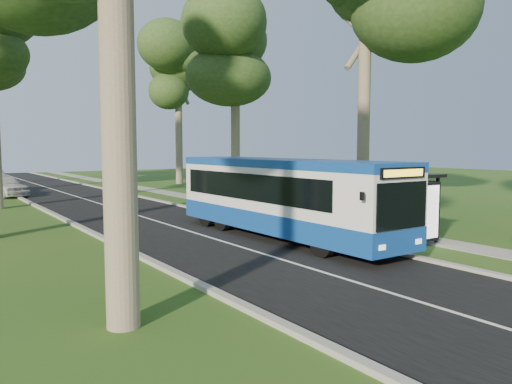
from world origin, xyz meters
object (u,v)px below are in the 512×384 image
Objects in this scene: litter_bin at (322,219)px; car_white at (4,186)px; bus_shelter at (411,193)px; bus at (282,197)px.

litter_bin is 24.61m from car_white.
bus_shelter is 3.55× the size of litter_bin.
bus_shelter is 28.50m from car_white.
bus reaches higher than car_white.
litter_bin is (2.64, 0.62, -1.14)m from bus.
bus is 24.37m from car_white.
bus_shelter is 4.13m from litter_bin.
bus reaches higher than litter_bin.
litter_bin is at bearing 105.18° from bus_shelter.
car_white is at bearing 112.04° from bus_shelter.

